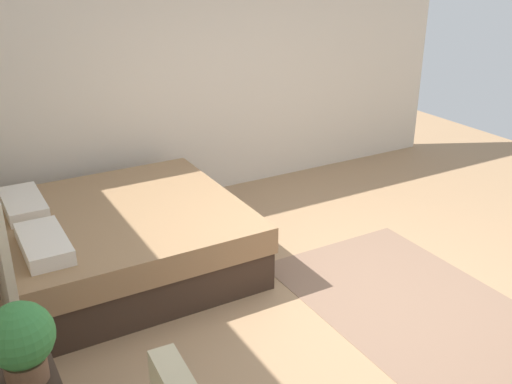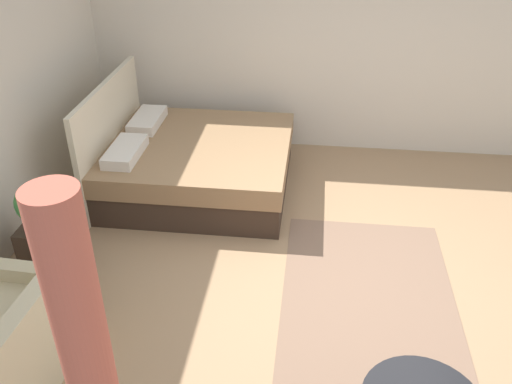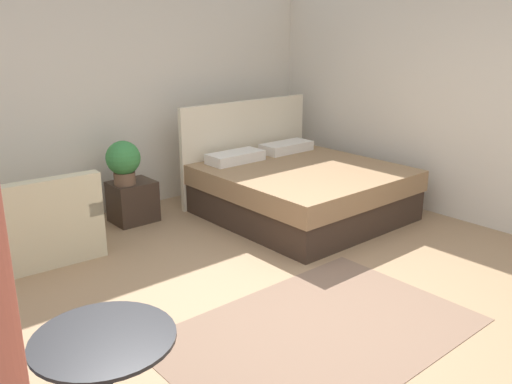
{
  "view_description": "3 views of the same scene",
  "coord_description": "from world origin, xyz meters",
  "px_view_note": "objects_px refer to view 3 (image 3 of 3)",
  "views": [
    {
      "loc": [
        -3.14,
        2.83,
        2.74
      ],
      "look_at": [
        0.54,
        0.72,
        0.93
      ],
      "focal_mm": 41.07,
      "sensor_mm": 36.0,
      "label": 1
    },
    {
      "loc": [
        -4.01,
        0.25,
        3.32
      ],
      "look_at": [
        -0.02,
        0.72,
        0.89
      ],
      "focal_mm": 38.2,
      "sensor_mm": 36.0,
      "label": 2
    },
    {
      "loc": [
        -2.82,
        -2.64,
        2.15
      ],
      "look_at": [
        -0.02,
        0.64,
        0.81
      ],
      "focal_mm": 37.53,
      "sensor_mm": 36.0,
      "label": 3
    }
  ],
  "objects_px": {
    "nightstand": "(133,202)",
    "balcony_table": "(107,375)",
    "couch": "(24,232)",
    "potted_plant": "(123,161)",
    "bed": "(298,188)"
  },
  "relations": [
    {
      "from": "couch",
      "to": "nightstand",
      "type": "xyz_separation_m",
      "value": [
        1.3,
        0.31,
        -0.05
      ]
    },
    {
      "from": "potted_plant",
      "to": "nightstand",
      "type": "bearing_deg",
      "value": 23.4
    },
    {
      "from": "potted_plant",
      "to": "balcony_table",
      "type": "height_order",
      "value": "potted_plant"
    },
    {
      "from": "potted_plant",
      "to": "bed",
      "type": "bearing_deg",
      "value": -30.63
    },
    {
      "from": "couch",
      "to": "balcony_table",
      "type": "relative_size",
      "value": 1.88
    },
    {
      "from": "couch",
      "to": "balcony_table",
      "type": "bearing_deg",
      "value": -99.81
    },
    {
      "from": "potted_plant",
      "to": "balcony_table",
      "type": "relative_size",
      "value": 0.68
    },
    {
      "from": "couch",
      "to": "potted_plant",
      "type": "height_order",
      "value": "potted_plant"
    },
    {
      "from": "nightstand",
      "to": "balcony_table",
      "type": "distance_m",
      "value": 3.62
    },
    {
      "from": "couch",
      "to": "balcony_table",
      "type": "xyz_separation_m",
      "value": [
        -0.49,
        -2.83,
        0.22
      ]
    },
    {
      "from": "potted_plant",
      "to": "balcony_table",
      "type": "distance_m",
      "value": 3.54
    },
    {
      "from": "nightstand",
      "to": "potted_plant",
      "type": "xyz_separation_m",
      "value": [
        -0.1,
        -0.04,
        0.51
      ]
    },
    {
      "from": "bed",
      "to": "potted_plant",
      "type": "height_order",
      "value": "bed"
    },
    {
      "from": "nightstand",
      "to": "balcony_table",
      "type": "height_order",
      "value": "balcony_table"
    },
    {
      "from": "potted_plant",
      "to": "couch",
      "type": "bearing_deg",
      "value": -167.49
    }
  ]
}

